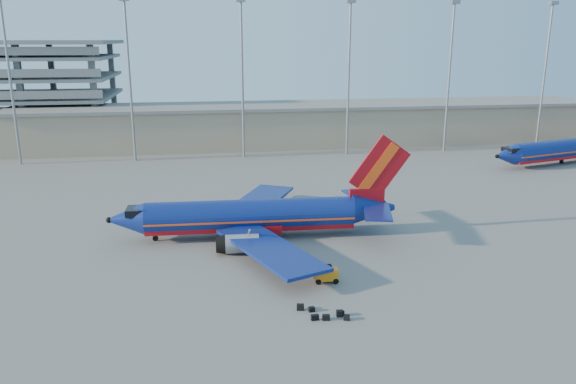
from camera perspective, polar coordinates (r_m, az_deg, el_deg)
name	(u,v)px	position (r m, az deg, el deg)	size (l,w,h in m)	color
ground	(320,238)	(63.55, 3.25, -4.68)	(220.00, 220.00, 0.00)	slate
terminal_building	(310,124)	(119.83, 2.24, 6.96)	(122.00, 16.00, 8.50)	gray
light_mast_row	(296,62)	(105.94, 0.85, 13.07)	(101.60, 1.60, 28.65)	gray
aircraft_main	(258,216)	(63.15, -3.10, -2.47)	(33.83, 32.53, 11.45)	navy
aircraft_second	(567,149)	(112.65, 26.45, 3.96)	(33.19, 16.11, 11.49)	navy
baggage_tug	(326,274)	(52.33, 3.91, -8.27)	(2.21, 1.42, 1.53)	orange
luggage_pile	(325,313)	(46.54, 3.73, -12.20)	(3.99, 2.73, 0.52)	black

